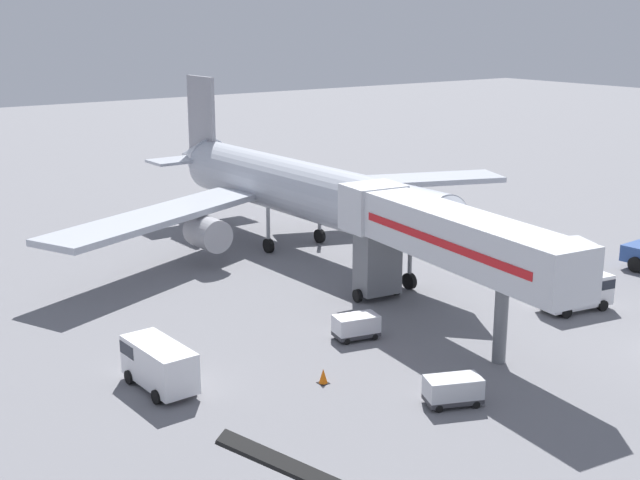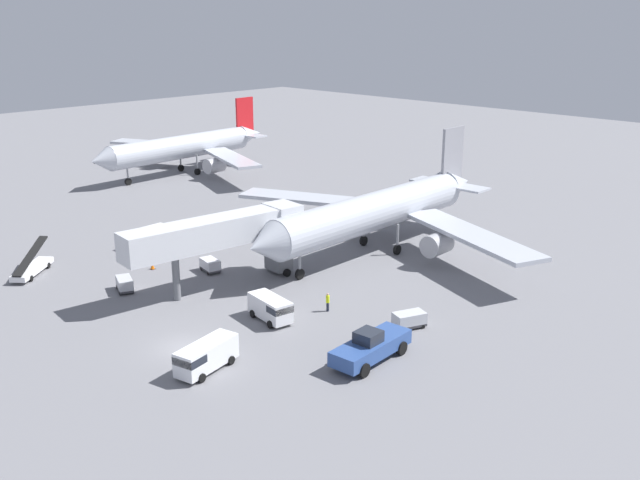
# 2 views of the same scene
# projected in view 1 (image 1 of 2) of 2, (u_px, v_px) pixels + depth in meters

# --- Properties ---
(airplane_at_gate) EXTENTS (41.01, 37.40, 12.25)m
(airplane_at_gate) POSITION_uv_depth(u_px,v_px,m) (297.00, 189.00, 63.72)
(airplane_at_gate) COLOR #B7BCC6
(airplane_at_gate) RESTS_ON ground
(jet_bridge) EXTENTS (5.41, 18.86, 7.19)m
(jet_bridge) POSITION_uv_depth(u_px,v_px,m) (438.00, 237.00, 46.89)
(jet_bridge) COLOR silver
(jet_bridge) RESTS_ON ground
(service_van_near_left) EXTENTS (2.24, 4.61, 2.23)m
(service_van_near_left) POSITION_uv_depth(u_px,v_px,m) (158.00, 363.00, 40.29)
(service_van_near_left) COLOR white
(service_van_near_left) RESTS_ON ground
(service_van_outer_right) EXTENTS (4.81, 2.63, 2.11)m
(service_van_outer_right) POSITION_uv_depth(u_px,v_px,m) (577.00, 291.00, 51.10)
(service_van_outer_right) COLOR white
(service_van_outer_right) RESTS_ON ground
(baggage_cart_mid_left) EXTENTS (2.65, 1.85, 1.34)m
(baggage_cart_mid_left) POSITION_uv_depth(u_px,v_px,m) (356.00, 326.00, 46.57)
(baggage_cart_mid_left) COLOR #38383D
(baggage_cart_mid_left) RESTS_ON ground
(baggage_cart_far_right) EXTENTS (2.86, 2.20, 1.33)m
(baggage_cart_far_right) POSITION_uv_depth(u_px,v_px,m) (453.00, 390.00, 38.60)
(baggage_cart_far_right) COLOR #38383D
(baggage_cart_far_right) RESTS_ON ground
(baggage_cart_rear_right) EXTENTS (2.38, 3.04, 1.35)m
(baggage_cart_rear_right) POSITION_uv_depth(u_px,v_px,m) (578.00, 248.00, 62.20)
(baggage_cart_rear_right) COLOR #38383D
(baggage_cart_rear_right) RESTS_ON ground
(ground_crew_worker_foreground) EXTENTS (0.46, 0.46, 1.73)m
(ground_crew_worker_foreground) POSITION_uv_depth(u_px,v_px,m) (535.00, 270.00, 56.21)
(ground_crew_worker_foreground) COLOR #1E2333
(ground_crew_worker_foreground) RESTS_ON ground
(safety_cone_alpha) EXTENTS (0.50, 0.50, 0.76)m
(safety_cone_alpha) POSITION_uv_depth(u_px,v_px,m) (323.00, 376.00, 40.96)
(safety_cone_alpha) COLOR black
(safety_cone_alpha) RESTS_ON ground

